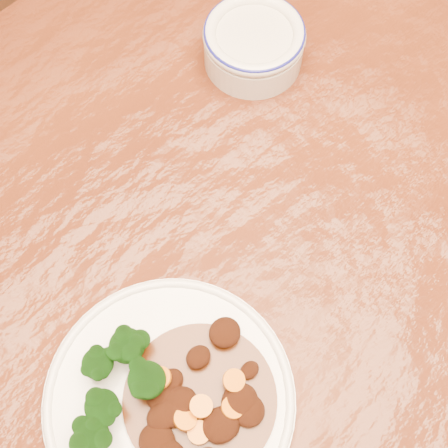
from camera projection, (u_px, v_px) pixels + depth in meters
ground at (255, 352)px, 1.38m from camera, size 4.00×4.00×0.00m
dining_table at (279, 234)px, 0.77m from camera, size 1.58×1.04×0.75m
dinner_plate at (169, 399)px, 0.60m from camera, size 0.24×0.24×0.02m
broccoli_florets at (116, 385)px, 0.58m from camera, size 0.11×0.08×0.04m
mince_stew at (196, 407)px, 0.59m from camera, size 0.15×0.15×0.03m
dip_bowl at (254, 43)px, 0.75m from camera, size 0.12×0.12×0.06m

